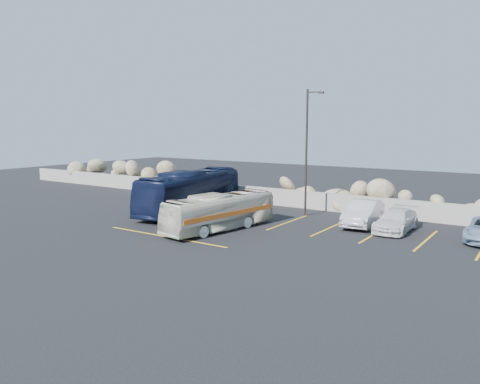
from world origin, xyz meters
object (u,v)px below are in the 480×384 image
Objects in this scene: vintage_bus at (220,212)px; car_b at (363,213)px; lamppost at (307,149)px; car_c at (396,220)px; tour_coach at (191,191)px.

car_b is at bearing 51.40° from vintage_bus.
vintage_bus is (-2.15, -6.39, -3.28)m from lamppost.
lamppost reaches higher than car_b.
car_c is at bearing 41.63° from vintage_bus.
vintage_bus is 8.33m from car_b.
lamppost is at bearing 80.88° from vintage_bus.
vintage_bus is 1.78× the size of car_c.
car_b is at bearing 168.59° from car_c.
vintage_bus is at bearing -108.57° from lamppost.
lamppost is at bearing 14.33° from tour_coach.
lamppost is at bearing 168.70° from car_c.
car_b is at bearing 2.51° from tour_coach.
lamppost is 1.10× the size of vintage_bus.
car_c is at bearing -16.94° from car_b.
vintage_bus is 1.66× the size of car_b.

